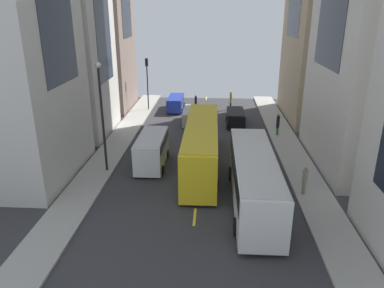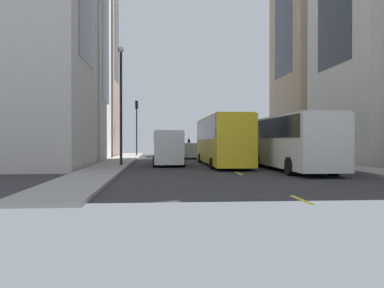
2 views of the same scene
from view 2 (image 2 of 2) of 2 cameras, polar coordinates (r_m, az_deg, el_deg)
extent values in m
plane|color=#333335|center=(34.28, 3.08, -2.63)|extent=(42.40, 42.40, 0.00)
cube|color=#9E9B93|center=(36.18, 15.65, -2.36)|extent=(2.53, 44.00, 0.15)
cube|color=#9E9B93|center=(34.15, -10.26, -2.52)|extent=(2.53, 44.00, 0.15)
cube|color=yellow|center=(55.14, 0.21, -1.41)|extent=(0.16, 2.00, 0.01)
cube|color=yellow|center=(44.69, 1.31, -1.88)|extent=(0.16, 2.00, 0.01)
cube|color=yellow|center=(34.28, 3.08, -2.62)|extent=(0.16, 2.00, 0.01)
cube|color=yellow|center=(23.93, 6.39, -3.99)|extent=(0.16, 2.00, 0.01)
cube|color=yellow|center=(13.82, 14.68, -7.36)|extent=(0.16, 2.00, 0.01)
cube|color=beige|center=(41.16, -15.96, 14.58)|extent=(6.05, 8.23, 23.78)
cube|color=#1E232D|center=(41.16, -15.96, 14.58)|extent=(6.11, 4.53, 13.08)
cube|color=silver|center=(26.58, 13.42, 0.27)|extent=(2.55, 11.40, 3.00)
cube|color=black|center=(26.59, 13.42, 2.10)|extent=(2.60, 10.49, 1.20)
cube|color=beige|center=(26.62, 13.43, 3.58)|extent=(2.45, 10.95, 0.08)
cylinder|color=black|center=(23.72, 18.74, -2.87)|extent=(0.46, 1.00, 1.00)
cylinder|color=black|center=(22.90, 13.33, -2.97)|extent=(0.46, 1.00, 1.00)
cylinder|color=black|center=(30.34, 13.47, -2.11)|extent=(0.46, 1.00, 1.00)
cylinder|color=black|center=(29.70, 9.16, -2.16)|extent=(0.46, 1.00, 1.00)
cube|color=yellow|center=(31.33, 4.01, 0.47)|extent=(2.45, 13.06, 3.30)
cube|color=black|center=(31.34, 4.01, 2.04)|extent=(2.50, 12.02, 1.48)
cube|color=gold|center=(31.37, 4.01, 3.56)|extent=(2.35, 12.54, 0.08)
cylinder|color=black|center=(27.59, 7.57, -2.61)|extent=(0.44, 0.76, 0.76)
cylinder|color=black|center=(27.21, 2.92, -2.65)|extent=(0.44, 0.76, 0.76)
cylinder|color=black|center=(35.54, 4.85, -1.90)|extent=(0.44, 0.76, 0.76)
cylinder|color=black|center=(35.24, 1.23, -1.92)|extent=(0.44, 0.76, 0.76)
cube|color=white|center=(31.04, -3.23, -0.47)|extent=(2.05, 5.37, 2.30)
cube|color=black|center=(31.03, -3.23, 0.93)|extent=(2.09, 4.94, 0.69)
cube|color=silver|center=(31.04, -3.23, 1.73)|extent=(1.97, 5.15, 0.08)
cylinder|color=black|center=(29.45, -1.32, -2.45)|extent=(0.37, 0.72, 0.72)
cylinder|color=black|center=(29.40, -4.99, -2.45)|extent=(0.37, 0.72, 0.72)
cylinder|color=black|center=(32.77, -1.64, -2.14)|extent=(0.37, 0.72, 0.72)
cylinder|color=black|center=(32.73, -4.94, -2.15)|extent=(0.37, 0.72, 0.72)
cube|color=#B7BABF|center=(43.00, -0.26, -0.86)|extent=(1.86, 4.75, 1.34)
cube|color=black|center=(43.00, -0.26, -0.41)|extent=(1.89, 4.37, 0.56)
cube|color=#9C9EA2|center=(42.99, -0.26, 0.08)|extent=(1.78, 4.56, 0.08)
cylinder|color=black|center=(41.63, 1.06, -1.64)|extent=(0.33, 0.62, 0.62)
cylinder|color=black|center=(41.50, -1.29, -1.64)|extent=(0.33, 0.62, 0.62)
cylinder|color=black|center=(44.55, 0.69, -1.49)|extent=(0.33, 0.62, 0.62)
cylinder|color=black|center=(44.43, -1.50, -1.50)|extent=(0.33, 0.62, 0.62)
cube|color=black|center=(43.28, 6.07, -0.87)|extent=(1.80, 4.35, 1.32)
cube|color=black|center=(43.27, 6.07, -0.43)|extent=(1.84, 4.00, 0.55)
cube|color=black|center=(43.27, 6.07, 0.06)|extent=(1.73, 4.18, 0.08)
cylinder|color=black|center=(42.13, 7.52, -1.61)|extent=(0.32, 0.62, 0.62)
cylinder|color=black|center=(41.82, 5.29, -1.63)|extent=(0.32, 0.62, 0.62)
cylinder|color=black|center=(44.77, 6.80, -1.49)|extent=(0.32, 0.62, 0.62)
cylinder|color=black|center=(44.48, 4.70, -1.50)|extent=(0.32, 0.62, 0.62)
cube|color=#2338AD|center=(48.40, -3.52, -0.64)|extent=(1.79, 4.68, 1.44)
cube|color=black|center=(48.39, -3.52, -0.20)|extent=(1.82, 4.30, 0.61)
cube|color=navy|center=(48.39, -3.52, 0.26)|extent=(1.72, 4.49, 0.08)
cylinder|color=black|center=(46.99, -2.49, -1.39)|extent=(0.32, 0.62, 0.62)
cylinder|color=black|center=(46.96, -4.49, -1.39)|extent=(0.32, 0.62, 0.62)
cylinder|color=black|center=(49.88, -2.60, -1.27)|extent=(0.32, 0.62, 0.62)
cylinder|color=black|center=(49.86, -4.49, -1.27)|extent=(0.32, 0.62, 0.62)
cylinder|color=gray|center=(29.04, 19.31, -2.14)|extent=(0.26, 0.26, 0.80)
cylinder|color=gray|center=(29.01, 19.32, -0.37)|extent=(0.35, 0.35, 0.99)
sphere|color=tan|center=(29.01, 19.32, 0.84)|extent=(0.23, 0.23, 0.23)
cylinder|color=#336B38|center=(47.62, -0.43, -1.23)|extent=(0.23, 0.23, 0.83)
cylinder|color=black|center=(47.60, -0.43, -0.08)|extent=(0.30, 0.30, 1.09)
sphere|color=#8C6647|center=(47.60, -0.43, 0.71)|extent=(0.22, 0.22, 0.22)
cylinder|color=black|center=(49.56, 4.40, -1.16)|extent=(0.22, 0.22, 0.84)
cylinder|color=gold|center=(49.54, 4.40, 0.01)|extent=(0.29, 0.29, 1.18)
sphere|color=#8C6647|center=(49.54, 4.40, 0.85)|extent=(0.25, 0.25, 0.25)
cylinder|color=#336B38|center=(40.72, 12.47, -1.38)|extent=(0.24, 0.24, 0.78)
cylinder|color=black|center=(40.70, 12.47, 0.00)|extent=(0.32, 0.32, 1.18)
sphere|color=#8C6647|center=(40.70, 12.48, 0.98)|extent=(0.21, 0.21, 0.21)
cylinder|color=black|center=(48.17, -7.54, 1.63)|extent=(0.14, 0.14, 5.32)
cube|color=black|center=(48.33, -7.54, 5.31)|extent=(0.32, 0.32, 0.90)
sphere|color=red|center=(48.53, -7.53, 5.59)|extent=(0.20, 0.20, 0.20)
sphere|color=orange|center=(48.51, -7.53, 5.30)|extent=(0.20, 0.20, 0.20)
sphere|color=green|center=(48.49, -7.53, 5.00)|extent=(0.20, 0.20, 0.20)
cylinder|color=black|center=(29.86, -9.64, 4.76)|extent=(0.18, 0.18, 7.89)
sphere|color=silver|center=(30.44, -9.65, 12.54)|extent=(0.44, 0.44, 0.44)
camera|label=1|loc=(12.13, 50.46, 56.50)|focal=34.43mm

